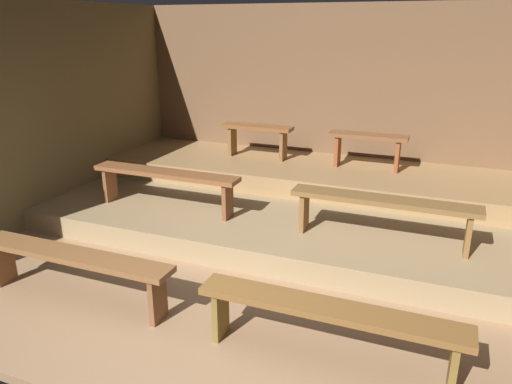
{
  "coord_description": "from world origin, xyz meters",
  "views": [
    {
      "loc": [
        1.82,
        -2.42,
        2.4
      ],
      "look_at": [
        -0.29,
        2.82,
        0.46
      ],
      "focal_mm": 34.18,
      "sensor_mm": 36.0,
      "label": 1
    }
  ],
  "objects_px": {
    "bench_lower_right": "(383,206)",
    "bench_lower_left": "(165,178)",
    "bench_floor_left": "(73,261)",
    "bench_middle_right": "(368,143)",
    "bench_floor_right": "(328,316)",
    "bench_middle_left": "(257,133)"
  },
  "relations": [
    {
      "from": "bench_lower_left",
      "to": "bench_middle_left",
      "type": "distance_m",
      "value": 1.88
    },
    {
      "from": "bench_lower_left",
      "to": "bench_lower_right",
      "type": "relative_size",
      "value": 1.0
    },
    {
      "from": "bench_floor_left",
      "to": "bench_floor_right",
      "type": "distance_m",
      "value": 2.33
    },
    {
      "from": "bench_middle_left",
      "to": "bench_lower_left",
      "type": "bearing_deg",
      "value": -104.79
    },
    {
      "from": "bench_floor_left",
      "to": "bench_floor_right",
      "type": "xyz_separation_m",
      "value": [
        2.33,
        0.0,
        0.0
      ]
    },
    {
      "from": "bench_middle_right",
      "to": "bench_lower_right",
      "type": "bearing_deg",
      "value": -75.21
    },
    {
      "from": "bench_floor_left",
      "to": "bench_lower_left",
      "type": "relative_size",
      "value": 1.05
    },
    {
      "from": "bench_lower_left",
      "to": "bench_middle_right",
      "type": "height_order",
      "value": "bench_middle_right"
    },
    {
      "from": "bench_floor_left",
      "to": "bench_middle_right",
      "type": "distance_m",
      "value": 4.11
    },
    {
      "from": "bench_floor_right",
      "to": "bench_lower_left",
      "type": "distance_m",
      "value": 3.03
    },
    {
      "from": "bench_lower_left",
      "to": "bench_middle_right",
      "type": "distance_m",
      "value": 2.78
    },
    {
      "from": "bench_lower_right",
      "to": "bench_lower_left",
      "type": "bearing_deg",
      "value": 180.0
    },
    {
      "from": "bench_lower_left",
      "to": "bench_middle_right",
      "type": "bearing_deg",
      "value": 40.71
    },
    {
      "from": "bench_floor_right",
      "to": "bench_middle_right",
      "type": "distance_m",
      "value": 3.62
    },
    {
      "from": "bench_floor_left",
      "to": "bench_lower_right",
      "type": "bearing_deg",
      "value": 35.65
    },
    {
      "from": "bench_floor_right",
      "to": "bench_middle_right",
      "type": "height_order",
      "value": "bench_middle_right"
    },
    {
      "from": "bench_floor_right",
      "to": "bench_middle_right",
      "type": "xyz_separation_m",
      "value": [
        -0.36,
        3.57,
        0.48
      ]
    },
    {
      "from": "bench_lower_right",
      "to": "bench_middle_left",
      "type": "bearing_deg",
      "value": 139.29
    },
    {
      "from": "bench_floor_left",
      "to": "bench_lower_right",
      "type": "distance_m",
      "value": 3.03
    },
    {
      "from": "bench_lower_right",
      "to": "bench_middle_right",
      "type": "xyz_separation_m",
      "value": [
        -0.48,
        1.81,
        0.23
      ]
    },
    {
      "from": "bench_floor_right",
      "to": "bench_middle_right",
      "type": "bearing_deg",
      "value": 95.69
    },
    {
      "from": "bench_lower_left",
      "to": "bench_middle_right",
      "type": "xyz_separation_m",
      "value": [
        2.1,
        1.81,
        0.23
      ]
    }
  ]
}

